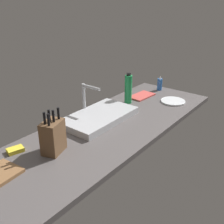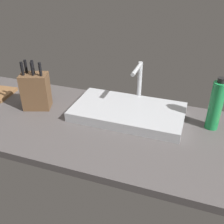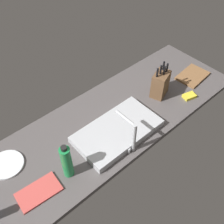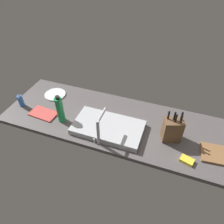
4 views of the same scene
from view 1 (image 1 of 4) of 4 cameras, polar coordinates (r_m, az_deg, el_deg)
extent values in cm
cube|color=#514C4C|center=(186.16, -0.91, -3.65)|extent=(197.69, 65.35, 3.50)
cube|color=#B7BABF|center=(194.84, -2.68, -1.01)|extent=(55.10, 30.56, 4.76)
cylinder|color=#B7BABF|center=(202.06, -5.86, 2.68)|extent=(2.40, 2.40, 23.34)
cylinder|color=#B7BABF|center=(193.49, -4.34, 5.13)|extent=(2.00, 15.32, 2.00)
cylinder|color=#B7BABF|center=(208.04, -5.09, 0.47)|extent=(1.60, 1.60, 4.00)
cube|color=brown|center=(157.30, -12.16, -5.09)|extent=(15.86, 13.20, 18.91)
cylinder|color=black|center=(147.55, -13.07, -1.58)|extent=(1.78, 1.78, 6.85)
cylinder|color=black|center=(149.77, -13.85, -1.27)|extent=(1.78, 1.78, 6.85)
cylinder|color=black|center=(151.34, -12.09, -0.82)|extent=(1.78, 1.78, 6.85)
cylinder|color=black|center=(152.24, -12.95, -0.75)|extent=(1.78, 1.78, 6.85)
cylinder|color=black|center=(154.18, -11.07, -0.26)|extent=(1.78, 1.78, 6.85)
cylinder|color=blue|center=(257.87, 9.88, 5.67)|extent=(4.58, 4.58, 10.73)
cone|color=silver|center=(255.89, 9.98, 7.11)|extent=(2.52, 2.52, 2.80)
cylinder|color=#1E8E47|center=(222.56, 3.41, 4.73)|extent=(6.01, 6.01, 22.99)
cylinder|color=black|center=(218.78, 3.49, 7.85)|extent=(3.31, 3.31, 2.20)
cylinder|color=white|center=(232.86, 12.57, 2.20)|extent=(20.01, 20.01, 1.20)
cube|color=#CC4C47|center=(240.78, 6.21, 3.37)|extent=(24.26, 15.11, 1.20)
cube|color=yellow|center=(167.01, -19.44, -7.45)|extent=(10.28, 8.20, 2.40)
camera|label=2|loc=(1.64, 36.69, 13.95)|focal=41.76mm
camera|label=3|loc=(2.90, -5.97, 34.01)|focal=43.12mm
camera|label=4|loc=(2.44, -33.87, 29.07)|focal=33.23mm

